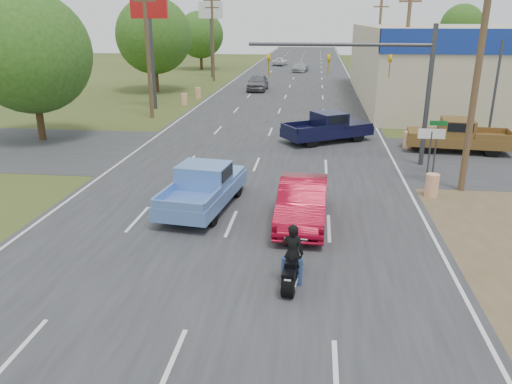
# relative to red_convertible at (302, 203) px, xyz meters

# --- Properties ---
(ground) EXTENTS (200.00, 200.00, 0.00)m
(ground) POSITION_rel_red_convertible_xyz_m (-2.60, -8.40, -0.82)
(ground) COLOR #35431B
(ground) RESTS_ON ground
(main_road) EXTENTS (15.00, 180.00, 0.02)m
(main_road) POSITION_rel_red_convertible_xyz_m (-2.60, 31.60, -0.81)
(main_road) COLOR #2D2D30
(main_road) RESTS_ON ground
(cross_road) EXTENTS (120.00, 10.00, 0.02)m
(cross_road) POSITION_rel_red_convertible_xyz_m (-2.60, 9.60, -0.81)
(cross_road) COLOR #2D2D30
(cross_road) RESTS_ON ground
(utility_pole_1) EXTENTS (2.00, 0.28, 10.00)m
(utility_pole_1) POSITION_rel_red_convertible_xyz_m (6.90, 4.60, 4.50)
(utility_pole_1) COLOR #4C3823
(utility_pole_1) RESTS_ON ground
(utility_pole_2) EXTENTS (2.00, 0.28, 10.00)m
(utility_pole_2) POSITION_rel_red_convertible_xyz_m (6.90, 22.60, 4.50)
(utility_pole_2) COLOR #4C3823
(utility_pole_2) RESTS_ON ground
(utility_pole_3) EXTENTS (2.00, 0.28, 10.00)m
(utility_pole_3) POSITION_rel_red_convertible_xyz_m (6.90, 40.60, 4.50)
(utility_pole_3) COLOR #4C3823
(utility_pole_3) RESTS_ON ground
(utility_pole_5) EXTENTS (2.00, 0.28, 10.00)m
(utility_pole_5) POSITION_rel_red_convertible_xyz_m (-12.10, 19.60, 4.50)
(utility_pole_5) COLOR #4C3823
(utility_pole_5) RESTS_ON ground
(utility_pole_6) EXTENTS (2.00, 0.28, 10.00)m
(utility_pole_6) POSITION_rel_red_convertible_xyz_m (-12.10, 43.60, 4.50)
(utility_pole_6) COLOR #4C3823
(utility_pole_6) RESTS_ON ground
(tree_0) EXTENTS (7.14, 7.14, 8.84)m
(tree_0) POSITION_rel_red_convertible_xyz_m (-16.60, 11.60, 4.45)
(tree_0) COLOR #422D19
(tree_0) RESTS_ON ground
(tree_1) EXTENTS (7.56, 7.56, 9.36)m
(tree_1) POSITION_rel_red_convertible_xyz_m (-16.10, 33.60, 4.76)
(tree_1) COLOR #422D19
(tree_1) RESTS_ON ground
(tree_2) EXTENTS (6.72, 6.72, 8.32)m
(tree_2) POSITION_rel_red_convertible_xyz_m (-16.80, 57.60, 4.14)
(tree_2) COLOR #422D19
(tree_2) RESTS_ON ground
(tree_5) EXTENTS (7.98, 7.98, 9.88)m
(tree_5) POSITION_rel_red_convertible_xyz_m (27.40, 86.60, 5.07)
(tree_5) COLOR #422D19
(tree_5) RESTS_ON ground
(tree_6) EXTENTS (8.82, 8.82, 10.92)m
(tree_6) POSITION_rel_red_convertible_xyz_m (-32.60, 86.60, 5.69)
(tree_6) COLOR #422D19
(tree_6) RESTS_ON ground
(barrel_0) EXTENTS (0.56, 0.56, 1.00)m
(barrel_0) POSITION_rel_red_convertible_xyz_m (5.40, 3.60, -0.32)
(barrel_0) COLOR orange
(barrel_0) RESTS_ON ground
(barrel_1) EXTENTS (0.56, 0.56, 1.00)m
(barrel_1) POSITION_rel_red_convertible_xyz_m (5.80, 12.10, -0.32)
(barrel_1) COLOR orange
(barrel_1) RESTS_ON ground
(barrel_2) EXTENTS (0.56, 0.56, 1.00)m
(barrel_2) POSITION_rel_red_convertible_xyz_m (-11.10, 25.60, -0.32)
(barrel_2) COLOR orange
(barrel_2) RESTS_ON ground
(barrel_3) EXTENTS (0.56, 0.56, 1.00)m
(barrel_3) POSITION_rel_red_convertible_xyz_m (-10.80, 29.60, -0.32)
(barrel_3) COLOR orange
(barrel_3) RESTS_ON ground
(pole_sign_left_near) EXTENTS (3.00, 0.35, 9.20)m
(pole_sign_left_near) POSITION_rel_red_convertible_xyz_m (-13.10, 23.60, 6.35)
(pole_sign_left_near) COLOR #3F3F44
(pole_sign_left_near) RESTS_ON ground
(pole_sign_left_far) EXTENTS (3.00, 0.35, 9.20)m
(pole_sign_left_far) POSITION_rel_red_convertible_xyz_m (-13.10, 47.60, 6.35)
(pole_sign_left_far) COLOR #3F3F44
(pole_sign_left_far) RESTS_ON ground
(lane_sign) EXTENTS (1.20, 0.08, 2.52)m
(lane_sign) POSITION_rel_red_convertible_xyz_m (5.60, 5.60, 1.09)
(lane_sign) COLOR #3F3F44
(lane_sign) RESTS_ON ground
(street_name_sign) EXTENTS (0.80, 0.08, 2.61)m
(street_name_sign) POSITION_rel_red_convertible_xyz_m (6.20, 7.10, 0.79)
(street_name_sign) COLOR #3F3F44
(street_name_sign) RESTS_ON ground
(signal_mast) EXTENTS (9.12, 0.40, 7.00)m
(signal_mast) POSITION_rel_red_convertible_xyz_m (3.22, 8.60, 3.99)
(signal_mast) COLOR #3F3F44
(signal_mast) RESTS_ON ground
(red_convertible) EXTENTS (1.86, 5.00, 1.63)m
(red_convertible) POSITION_rel_red_convertible_xyz_m (0.00, 0.00, 0.00)
(red_convertible) COLOR maroon
(red_convertible) RESTS_ON ground
(motorcycle) EXTENTS (0.68, 2.23, 1.13)m
(motorcycle) POSITION_rel_red_convertible_xyz_m (-0.15, -4.66, -0.31)
(motorcycle) COLOR black
(motorcycle) RESTS_ON ground
(rider) EXTENTS (0.68, 0.48, 1.77)m
(rider) POSITION_rel_red_convertible_xyz_m (-0.14, -4.60, 0.07)
(rider) COLOR black
(rider) RESTS_ON ground
(blue_pickup) EXTENTS (2.78, 5.67, 1.81)m
(blue_pickup) POSITION_rel_red_convertible_xyz_m (-3.93, 1.23, 0.10)
(blue_pickup) COLOR black
(blue_pickup) RESTS_ON ground
(navy_pickup) EXTENTS (5.78, 4.70, 1.82)m
(navy_pickup) POSITION_rel_red_convertible_xyz_m (1.22, 13.27, 0.10)
(navy_pickup) COLOR black
(navy_pickup) RESTS_ON ground
(brown_pickup) EXTENTS (5.83, 2.71, 1.87)m
(brown_pickup) POSITION_rel_red_convertible_xyz_m (8.35, 11.71, 0.13)
(brown_pickup) COLOR black
(brown_pickup) RESTS_ON ground
(distant_car_grey) EXTENTS (2.02, 4.87, 1.65)m
(distant_car_grey) POSITION_rel_red_convertible_xyz_m (-5.79, 35.72, 0.01)
(distant_car_grey) COLOR slate
(distant_car_grey) RESTS_ON ground
(distant_car_silver) EXTENTS (2.46, 4.86, 1.35)m
(distant_car_silver) POSITION_rel_red_convertible_xyz_m (-2.01, 55.99, -0.14)
(distant_car_silver) COLOR #A6A7AB
(distant_car_silver) RESTS_ON ground
(distant_car_white) EXTENTS (2.45, 4.45, 1.18)m
(distant_car_white) POSITION_rel_red_convertible_xyz_m (-5.61, 65.61, -0.23)
(distant_car_white) COLOR white
(distant_car_white) RESTS_ON ground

